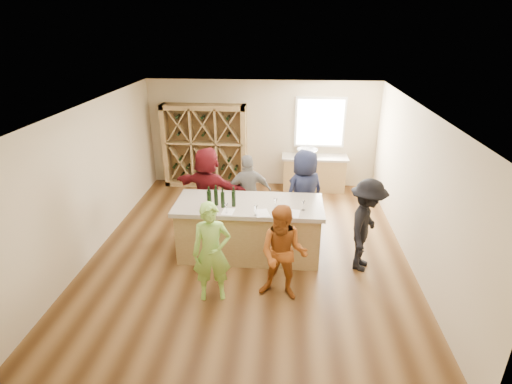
# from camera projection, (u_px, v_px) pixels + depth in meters

# --- Properties ---
(floor) EXTENTS (6.00, 7.00, 0.10)m
(floor) POSITION_uv_depth(u_px,v_px,m) (250.00, 251.00, 7.93)
(floor) COLOR brown
(floor) RESTS_ON ground
(ceiling) EXTENTS (6.00, 7.00, 0.10)m
(ceiling) POSITION_uv_depth(u_px,v_px,m) (249.00, 105.00, 6.78)
(ceiling) COLOR white
(ceiling) RESTS_ON ground
(wall_back) EXTENTS (6.00, 0.10, 2.80)m
(wall_back) POSITION_uv_depth(u_px,v_px,m) (262.00, 134.00, 10.60)
(wall_back) COLOR #C8B691
(wall_back) RESTS_ON ground
(wall_front) EXTENTS (6.00, 0.10, 2.80)m
(wall_front) POSITION_uv_depth(u_px,v_px,m) (218.00, 313.00, 4.10)
(wall_front) COLOR #C8B691
(wall_front) RESTS_ON ground
(wall_left) EXTENTS (0.10, 7.00, 2.80)m
(wall_left) POSITION_uv_depth(u_px,v_px,m) (90.00, 179.00, 7.57)
(wall_left) COLOR #C8B691
(wall_left) RESTS_ON ground
(wall_right) EXTENTS (0.10, 7.00, 2.80)m
(wall_right) POSITION_uv_depth(u_px,v_px,m) (419.00, 189.00, 7.13)
(wall_right) COLOR #C8B691
(wall_right) RESTS_ON ground
(window_frame) EXTENTS (1.30, 0.06, 1.30)m
(window_frame) POSITION_uv_depth(u_px,v_px,m) (320.00, 122.00, 10.28)
(window_frame) COLOR white
(window_frame) RESTS_ON wall_back
(window_pane) EXTENTS (1.18, 0.01, 1.18)m
(window_pane) POSITION_uv_depth(u_px,v_px,m) (320.00, 123.00, 10.25)
(window_pane) COLOR white
(window_pane) RESTS_ON wall_back
(wine_rack) EXTENTS (2.20, 0.45, 2.20)m
(wine_rack) POSITION_uv_depth(u_px,v_px,m) (205.00, 146.00, 10.57)
(wine_rack) COLOR #9A7B49
(wine_rack) RESTS_ON floor
(back_counter_base) EXTENTS (1.60, 0.58, 0.86)m
(back_counter_base) POSITION_uv_depth(u_px,v_px,m) (314.00, 174.00, 10.56)
(back_counter_base) COLOR #9A7B49
(back_counter_base) RESTS_ON floor
(back_counter_top) EXTENTS (1.70, 0.62, 0.06)m
(back_counter_top) POSITION_uv_depth(u_px,v_px,m) (315.00, 157.00, 10.38)
(back_counter_top) COLOR #A19583
(back_counter_top) RESTS_ON back_counter_base
(sink) EXTENTS (0.54, 0.54, 0.19)m
(sink) POSITION_uv_depth(u_px,v_px,m) (307.00, 153.00, 10.35)
(sink) COLOR silver
(sink) RESTS_ON back_counter_top
(faucet) EXTENTS (0.02, 0.02, 0.30)m
(faucet) POSITION_uv_depth(u_px,v_px,m) (307.00, 148.00, 10.49)
(faucet) COLOR silver
(faucet) RESTS_ON back_counter_top
(tasting_counter_base) EXTENTS (2.60, 1.00, 1.00)m
(tasting_counter_base) POSITION_uv_depth(u_px,v_px,m) (249.00, 231.00, 7.56)
(tasting_counter_base) COLOR #9A7B49
(tasting_counter_base) RESTS_ON floor
(tasting_counter_top) EXTENTS (2.72, 1.12, 0.08)m
(tasting_counter_top) POSITION_uv_depth(u_px,v_px,m) (249.00, 205.00, 7.35)
(tasting_counter_top) COLOR #A19583
(tasting_counter_top) RESTS_ON tasting_counter_base
(wine_bottle_b) EXTENTS (0.09, 0.09, 0.33)m
(wine_bottle_b) POSITION_uv_depth(u_px,v_px,m) (209.00, 199.00, 7.08)
(wine_bottle_b) COLOR black
(wine_bottle_b) RESTS_ON tasting_counter_top
(wine_bottle_c) EXTENTS (0.08, 0.08, 0.31)m
(wine_bottle_c) POSITION_uv_depth(u_px,v_px,m) (216.00, 197.00, 7.19)
(wine_bottle_c) COLOR black
(wine_bottle_c) RESTS_ON tasting_counter_top
(wine_bottle_d) EXTENTS (0.07, 0.07, 0.29)m
(wine_bottle_d) POSITION_uv_depth(u_px,v_px,m) (223.00, 200.00, 7.11)
(wine_bottle_d) COLOR black
(wine_bottle_d) RESTS_ON tasting_counter_top
(wine_bottle_e) EXTENTS (0.08, 0.08, 0.30)m
(wine_bottle_e) POSITION_uv_depth(u_px,v_px,m) (234.00, 199.00, 7.15)
(wine_bottle_e) COLOR black
(wine_bottle_e) RESTS_ON tasting_counter_top
(wine_glass_a) EXTENTS (0.08, 0.08, 0.17)m
(wine_glass_a) POSITION_uv_depth(u_px,v_px,m) (226.00, 209.00, 6.92)
(wine_glass_a) COLOR white
(wine_glass_a) RESTS_ON tasting_counter_top
(wine_glass_b) EXTENTS (0.09, 0.09, 0.18)m
(wine_glass_b) POSITION_uv_depth(u_px,v_px,m) (256.00, 211.00, 6.83)
(wine_glass_b) COLOR white
(wine_glass_b) RESTS_ON tasting_counter_top
(wine_glass_c) EXTENTS (0.09, 0.09, 0.19)m
(wine_glass_c) POSITION_uv_depth(u_px,v_px,m) (286.00, 211.00, 6.80)
(wine_glass_c) COLOR white
(wine_glass_c) RESTS_ON tasting_counter_top
(wine_glass_d) EXTENTS (0.08, 0.08, 0.19)m
(wine_glass_d) POSITION_uv_depth(u_px,v_px,m) (276.00, 203.00, 7.09)
(wine_glass_d) COLOR white
(wine_glass_d) RESTS_ON tasting_counter_top
(wine_glass_e) EXTENTS (0.09, 0.09, 0.18)m
(wine_glass_e) POSITION_uv_depth(u_px,v_px,m) (303.00, 206.00, 7.02)
(wine_glass_e) COLOR white
(wine_glass_e) RESTS_ON tasting_counter_top
(tasting_menu_a) EXTENTS (0.23, 0.29, 0.00)m
(tasting_menu_a) POSITION_uv_depth(u_px,v_px,m) (228.00, 211.00, 7.00)
(tasting_menu_a) COLOR white
(tasting_menu_a) RESTS_ON tasting_counter_top
(tasting_menu_b) EXTENTS (0.31, 0.37, 0.00)m
(tasting_menu_b) POSITION_uv_depth(u_px,v_px,m) (262.00, 213.00, 6.95)
(tasting_menu_b) COLOR white
(tasting_menu_b) RESTS_ON tasting_counter_top
(tasting_menu_c) EXTENTS (0.28, 0.35, 0.00)m
(tasting_menu_c) POSITION_uv_depth(u_px,v_px,m) (293.00, 213.00, 6.93)
(tasting_menu_c) COLOR white
(tasting_menu_c) RESTS_ON tasting_counter_top
(person_near_left) EXTENTS (0.68, 0.55, 1.67)m
(person_near_left) POSITION_uv_depth(u_px,v_px,m) (212.00, 252.00, 6.22)
(person_near_left) COLOR #8CC64C
(person_near_left) RESTS_ON floor
(person_near_right) EXTENTS (0.85, 0.57, 1.61)m
(person_near_right) POSITION_uv_depth(u_px,v_px,m) (283.00, 254.00, 6.24)
(person_near_right) COLOR #994C19
(person_near_right) RESTS_ON floor
(person_server) EXTENTS (0.88, 1.22, 1.72)m
(person_server) POSITION_uv_depth(u_px,v_px,m) (366.00, 226.00, 7.00)
(person_server) COLOR black
(person_server) RESTS_ON floor
(person_far_mid) EXTENTS (1.10, 0.78, 1.69)m
(person_far_mid) POSITION_uv_depth(u_px,v_px,m) (248.00, 194.00, 8.31)
(person_far_mid) COLOR slate
(person_far_mid) RESTS_ON floor
(person_far_right) EXTENTS (1.07, 0.97, 1.83)m
(person_far_right) POSITION_uv_depth(u_px,v_px,m) (304.00, 193.00, 8.16)
(person_far_right) COLOR #191E38
(person_far_right) RESTS_ON floor
(person_far_left) EXTENTS (1.80, 1.11, 1.83)m
(person_far_left) POSITION_uv_depth(u_px,v_px,m) (208.00, 189.00, 8.35)
(person_far_left) COLOR #590F14
(person_far_left) RESTS_ON floor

